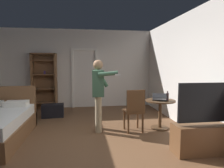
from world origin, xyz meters
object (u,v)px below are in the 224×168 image
at_px(bottle_on_table, 167,97).
at_px(person_blue_shirt, 99,90).
at_px(wooden_chair, 134,109).
at_px(tv_flatscreen, 208,133).
at_px(bookshelf, 44,80).
at_px(suitcase_dark, 53,111).
at_px(laptop, 159,98).
at_px(side_table, 160,109).

relative_size(bottle_on_table, person_blue_shirt, 0.14).
bearing_deg(wooden_chair, tv_flatscreen, -49.72).
distance_m(tv_flatscreen, person_blue_shirt, 2.39).
distance_m(bookshelf, tv_flatscreen, 5.30).
bearing_deg(suitcase_dark, laptop, -31.89).
height_order(bookshelf, suitcase_dark, bookshelf).
relative_size(tv_flatscreen, wooden_chair, 1.26).
bearing_deg(bookshelf, laptop, -39.68).
xyz_separation_m(wooden_chair, person_blue_shirt, (-0.80, 0.22, 0.42)).
distance_m(bookshelf, person_blue_shirt, 3.00).
bearing_deg(suitcase_dark, bookshelf, 107.70).
relative_size(tv_flatscreen, bottle_on_table, 5.51).
height_order(tv_flatscreen, bottle_on_table, tv_flatscreen).
bearing_deg(laptop, person_blue_shirt, 175.66).
xyz_separation_m(bottle_on_table, suitcase_dark, (-2.88, 1.51, -0.60)).
distance_m(wooden_chair, suitcase_dark, 2.62).
bearing_deg(tv_flatscreen, person_blue_shirt, 141.95).
distance_m(bookshelf, bottle_on_table, 4.23).
height_order(wooden_chair, person_blue_shirt, person_blue_shirt).
relative_size(bookshelf, laptop, 4.67).
bearing_deg(suitcase_dark, tv_flatscreen, -45.42).
height_order(bookshelf, laptop, bookshelf).
height_order(laptop, suitcase_dark, laptop).
bearing_deg(bookshelf, wooden_chair, -47.38).
bearing_deg(person_blue_shirt, laptop, -4.34).
bearing_deg(bottle_on_table, tv_flatscreen, -81.10).
height_order(tv_flatscreen, side_table, tv_flatscreen).
height_order(laptop, bottle_on_table, bottle_on_table).
xyz_separation_m(bookshelf, tv_flatscreen, (3.51, -3.91, -0.68)).
xyz_separation_m(side_table, wooden_chair, (-0.68, -0.15, 0.07)).
relative_size(side_table, wooden_chair, 0.72).
bearing_deg(bottle_on_table, suitcase_dark, 152.31).
xyz_separation_m(bookshelf, suitcase_dark, (0.43, -1.12, -0.84)).
relative_size(wooden_chair, person_blue_shirt, 0.60).
xyz_separation_m(bookshelf, wooden_chair, (2.49, -2.70, -0.49)).
bearing_deg(person_blue_shirt, bookshelf, 124.19).
bearing_deg(bookshelf, tv_flatscreen, -48.09).
height_order(bookshelf, person_blue_shirt, bookshelf).
xyz_separation_m(bottle_on_table, person_blue_shirt, (-1.62, 0.15, 0.17)).
xyz_separation_m(side_table, person_blue_shirt, (-1.48, 0.07, 0.49)).
xyz_separation_m(laptop, bottle_on_table, (0.19, -0.04, 0.04)).
xyz_separation_m(person_blue_shirt, suitcase_dark, (-1.26, 1.36, -0.77)).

